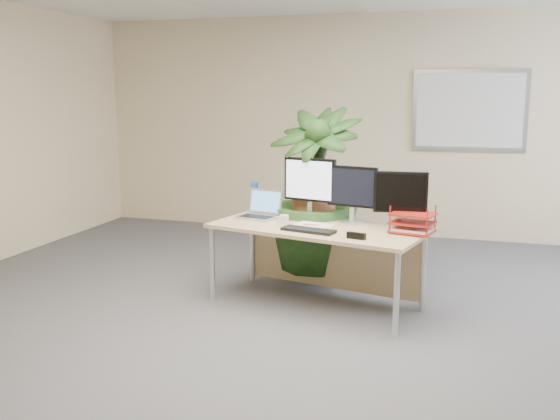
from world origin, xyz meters
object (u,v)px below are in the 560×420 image
(floor_plant, at_px, (314,205))
(desk, at_px, (320,241))
(laptop, at_px, (261,211))
(monitor_right, at_px, (352,191))
(monitor_left, at_px, (310,184))

(floor_plant, bearing_deg, desk, -69.87)
(desk, distance_m, laptop, 0.64)
(desk, xyz_separation_m, monitor_right, (0.24, 0.11, 0.42))
(monitor_right, distance_m, laptop, 0.85)
(monitor_left, xyz_separation_m, laptop, (-0.44, -0.04, -0.25))
(desk, xyz_separation_m, monitor_left, (-0.15, 0.21, 0.44))
(floor_plant, distance_m, laptop, 0.51)
(desk, relative_size, monitor_right, 3.83)
(monitor_right, height_order, laptop, monitor_right)
(monitor_left, height_order, monitor_right, monitor_left)
(floor_plant, xyz_separation_m, monitor_right, (0.41, -0.36, 0.20))
(monitor_left, xyz_separation_m, monitor_right, (0.39, -0.09, -0.03))
(floor_plant, height_order, monitor_left, floor_plant)
(monitor_left, relative_size, laptop, 1.36)
(laptop, bearing_deg, desk, -16.08)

